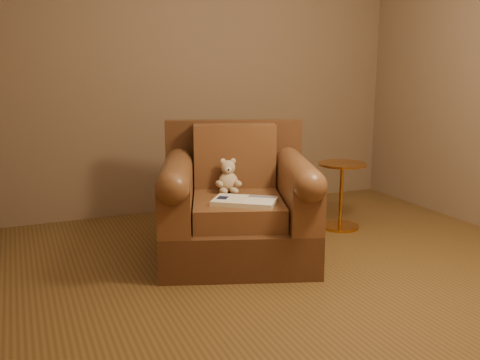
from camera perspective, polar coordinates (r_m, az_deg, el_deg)
name	(u,v)px	position (r m, az deg, el deg)	size (l,w,h in m)	color
floor	(305,277)	(3.68, 6.98, -10.19)	(4.00, 4.00, 0.00)	brown
room	(312,11)	(3.43, 7.74, 17.41)	(4.02, 4.02, 2.71)	#775F49
armchair	(237,206)	(3.95, -0.35, -2.80)	(1.36, 1.33, 0.97)	#4D2D19
teddy_bear	(228,179)	(3.99, -1.26, 0.08)	(0.18, 0.21, 0.26)	#C8AD8C
guidebook	(244,201)	(3.66, 0.47, -2.28)	(0.50, 0.46, 0.03)	beige
side_table	(341,193)	(4.71, 10.74, -1.40)	(0.41, 0.41, 0.58)	#CF8839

